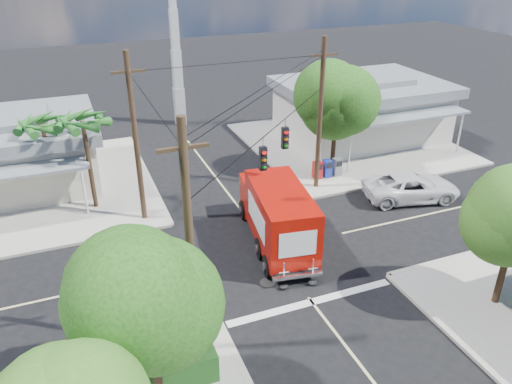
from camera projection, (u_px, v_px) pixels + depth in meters
ground at (271, 249)px, 24.38m from camera, size 120.00×120.00×0.00m
sidewalk_ne at (348, 143)px, 36.97m from camera, size 14.12×14.12×0.14m
sidewalk_nw at (32, 192)px, 29.78m from camera, size 14.12×14.12×0.14m
road_markings at (284, 265)px, 23.16m from camera, size 32.00×32.00×0.01m
building_ne at (361, 107)px, 37.39m from camera, size 11.80×10.20×4.50m
building_nw at (5, 152)px, 29.75m from camera, size 10.80×10.20×4.30m
radio_tower at (176, 54)px, 38.60m from camera, size 0.80×0.80×17.00m
tree_sw_front at (150, 309)px, 13.86m from camera, size 3.88×3.78×6.03m
tree_ne_front at (337, 102)px, 30.22m from camera, size 4.21×4.14×6.66m
tree_ne_back at (354, 97)px, 33.17m from camera, size 3.77×3.66×5.82m
palm_nw_front at (83, 123)px, 25.85m from camera, size 3.01×3.08×5.59m
palm_nw_back at (42, 126)px, 26.60m from camera, size 3.01×3.08×5.19m
utility_poles at (227, 154)px, 23.08m from camera, size 12.00×10.68×9.00m
picket_fence at (125, 364)px, 16.85m from camera, size 5.94×0.06×1.00m
hedge_sw at (123, 383)px, 16.12m from camera, size 6.20×1.20×1.10m
vending_boxes at (327, 168)px, 31.36m from camera, size 1.90×0.50×1.10m
delivery_truck at (277, 214)px, 24.15m from camera, size 3.37×7.73×3.24m
parked_car at (411, 187)px, 28.82m from camera, size 5.96×3.75×1.53m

